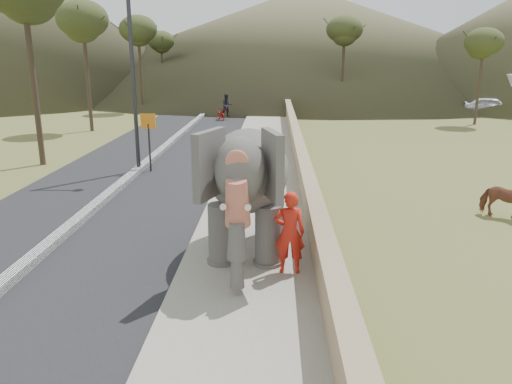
% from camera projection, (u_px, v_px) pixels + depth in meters
% --- Properties ---
extents(ground, '(160.00, 160.00, 0.00)m').
position_uv_depth(ground, '(234.00, 362.00, 7.92)').
color(ground, olive).
rests_on(ground, ground).
extents(road, '(7.00, 120.00, 0.03)m').
position_uv_depth(road, '(116.00, 191.00, 17.72)').
color(road, black).
rests_on(road, ground).
extents(median, '(0.35, 120.00, 0.22)m').
position_uv_depth(median, '(116.00, 189.00, 17.70)').
color(median, black).
rests_on(median, ground).
extents(walkway, '(3.00, 120.00, 0.15)m').
position_uv_depth(walkway, '(257.00, 191.00, 17.53)').
color(walkway, '#9E9687').
rests_on(walkway, ground).
extents(parapet, '(0.30, 120.00, 1.10)m').
position_uv_depth(parapet, '(304.00, 178.00, 17.34)').
color(parapet, tan).
rests_on(parapet, ground).
extents(lamppost, '(1.76, 0.36, 8.00)m').
position_uv_depth(lamppost, '(139.00, 50.00, 19.40)').
color(lamppost, '#2A292E').
rests_on(lamppost, ground).
extents(signboard, '(0.60, 0.08, 2.40)m').
position_uv_depth(signboard, '(149.00, 132.00, 20.24)').
color(signboard, '#2D2D33').
rests_on(signboard, ground).
extents(cow, '(1.54, 1.25, 1.19)m').
position_uv_depth(cow, '(505.00, 199.00, 14.68)').
color(cow, brown).
rests_on(cow, ground).
extents(distant_car, '(4.55, 3.03, 1.44)m').
position_uv_depth(distant_car, '(492.00, 106.00, 39.41)').
color(distant_car, silver).
rests_on(distant_car, ground).
extents(hill_far, '(80.00, 80.00, 14.00)m').
position_uv_depth(hill_far, '(305.00, 38.00, 73.27)').
color(hill_far, brown).
rests_on(hill_far, ground).
extents(elephant_and_man, '(2.42, 4.30, 3.06)m').
position_uv_depth(elephant_and_man, '(249.00, 188.00, 11.80)').
color(elephant_and_man, '#605C57').
rests_on(elephant_and_man, ground).
extents(motorcyclist, '(1.52, 1.84, 1.91)m').
position_uv_depth(motorcyclist, '(224.00, 110.00, 36.57)').
color(motorcyclist, maroon).
rests_on(motorcyclist, ground).
extents(trees, '(48.44, 42.55, 8.86)m').
position_uv_depth(trees, '(276.00, 67.00, 32.60)').
color(trees, '#473828').
rests_on(trees, ground).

